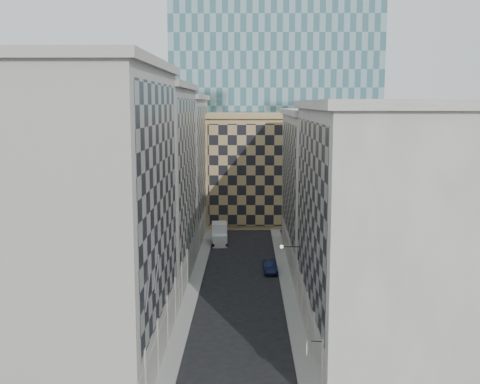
{
  "coord_description": "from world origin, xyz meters",
  "views": [
    {
      "loc": [
        0.82,
        -34.84,
        20.44
      ],
      "look_at": [
        0.18,
        12.1,
        13.5
      ],
      "focal_mm": 45.0,
      "sensor_mm": 36.0,
      "label": 1
    }
  ],
  "objects": [
    {
      "name": "bldg_left_a",
      "position": [
        -10.88,
        11.0,
        11.82
      ],
      "size": [
        10.8,
        22.8,
        23.7
      ],
      "color": "#A7A096",
      "rests_on": "ground"
    },
    {
      "name": "bldg_left_c",
      "position": [
        -10.88,
        55.0,
        10.83
      ],
      "size": [
        10.8,
        22.8,
        21.7
      ],
      "color": "#A7A096",
      "rests_on": "ground"
    },
    {
      "name": "bldg_left_b",
      "position": [
        -10.88,
        33.0,
        11.32
      ],
      "size": [
        10.8,
        22.8,
        22.7
      ],
      "color": "gray",
      "rests_on": "ground"
    },
    {
      "name": "bldg_right_b",
      "position": [
        10.89,
        42.0,
        9.85
      ],
      "size": [
        10.8,
        28.8,
        19.7
      ],
      "color": "#A5A097",
      "rests_on": "ground"
    },
    {
      "name": "bracket_lamp",
      "position": [
        4.38,
        24.0,
        6.2
      ],
      "size": [
        1.98,
        0.36,
        0.36
      ],
      "color": "black",
      "rests_on": "ground"
    },
    {
      "name": "church_tower",
      "position": [
        0.0,
        82.0,
        26.95
      ],
      "size": [
        7.2,
        7.2,
        51.5
      ],
      "color": "#2E2924",
      "rests_on": "ground"
    },
    {
      "name": "tan_block",
      "position": [
        2.0,
        67.9,
        9.44
      ],
      "size": [
        16.8,
        14.8,
        18.8
      ],
      "color": "tan",
      "rests_on": "ground"
    },
    {
      "name": "bldg_right_a",
      "position": [
        10.88,
        15.0,
        10.32
      ],
      "size": [
        10.8,
        26.8,
        20.7
      ],
      "color": "#A5A097",
      "rests_on": "ground"
    },
    {
      "name": "sidewalk_east",
      "position": [
        5.25,
        30.0,
        0.07
      ],
      "size": [
        1.5,
        100.0,
        0.15
      ],
      "primitive_type": "cube",
      "color": "gray",
      "rests_on": "ground"
    },
    {
      "name": "dark_car",
      "position": [
        3.5,
        36.37,
        0.73
      ],
      "size": [
        1.78,
        4.49,
        1.45
      ],
      "primitive_type": "imported",
      "rotation": [
        0.0,
        0.0,
        0.06
      ],
      "color": "black",
      "rests_on": "ground"
    },
    {
      "name": "box_truck",
      "position": [
        -3.37,
        51.49,
        1.29
      ],
      "size": [
        2.57,
        5.54,
        2.96
      ],
      "rotation": [
        0.0,
        0.0,
        0.07
      ],
      "color": "silver",
      "rests_on": "ground"
    },
    {
      "name": "sidewalk_west",
      "position": [
        -5.25,
        30.0,
        0.07
      ],
      "size": [
        1.5,
        100.0,
        0.15
      ],
      "primitive_type": "cube",
      "color": "gray",
      "rests_on": "ground"
    },
    {
      "name": "shop_sign",
      "position": [
        4.95,
        4.57,
        3.83
      ],
      "size": [
        1.22,
        0.76,
        0.85
      ],
      "rotation": [
        0.0,
        0.0,
        -0.14
      ],
      "color": "black",
      "rests_on": "ground"
    },
    {
      "name": "flagpoles_left",
      "position": [
        -5.9,
        6.0,
        8.0
      ],
      "size": [
        0.1,
        6.33,
        2.33
      ],
      "color": "gray",
      "rests_on": "ground"
    }
  ]
}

